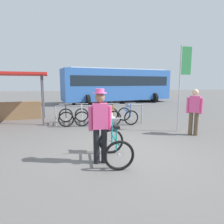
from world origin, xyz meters
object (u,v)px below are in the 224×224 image
racked_bike_black (66,116)px  market_stall (14,92)px  racked_bike_white (82,116)px  banner_flag (183,72)px  racked_bike_blue (128,115)px  person_with_featured_bike (100,123)px  pedestrian_with_backpack (194,109)px  bus_distant (118,84)px  featured_bicycle (114,140)px  racked_bike_teal (97,116)px  racked_bike_orange (113,115)px

racked_bike_black → market_stall: bearing=152.0°
racked_bike_white → banner_flag: size_ratio=0.35×
racked_bike_blue → person_with_featured_bike: (-1.90, -4.22, 0.58)m
racked_bike_black → pedestrian_with_backpack: size_ratio=0.68×
bus_distant → featured_bicycle: bearing=-103.9°
bus_distant → racked_bike_teal: bearing=-109.2°
racked_bike_teal → market_stall: size_ratio=0.34×
racked_bike_orange → market_stall: bearing=162.3°
racked_bike_orange → pedestrian_with_backpack: 3.55m
featured_bicycle → pedestrian_with_backpack: bearing=25.6°
racked_bike_black → racked_bike_blue: same height
pedestrian_with_backpack → market_stall: (-6.90, 3.99, 0.46)m
racked_bike_orange → pedestrian_with_backpack: bearing=-46.8°
bus_distant → banner_flag: banner_flag is taller
person_with_featured_bike → market_stall: bearing=120.0°
person_with_featured_bike → racked_bike_blue: bearing=65.8°
person_with_featured_bike → market_stall: size_ratio=0.52×
racked_bike_white → racked_bike_blue: 2.10m
racked_bike_blue → featured_bicycle: bearing=-110.9°
racked_bike_teal → pedestrian_with_backpack: pedestrian_with_backpack is taller
racked_bike_white → bus_distant: size_ratio=0.11×
racked_bike_blue → racked_bike_teal: bearing=175.7°
racked_bike_blue → banner_flag: banner_flag is taller
bus_distant → racked_bike_black: bearing=-117.1°
person_with_featured_bike → pedestrian_with_backpack: 3.99m
pedestrian_with_backpack → banner_flag: size_ratio=0.51×
racked_bike_blue → market_stall: size_ratio=0.34×
racked_bike_black → racked_bike_white: bearing=-4.3°
racked_bike_black → bus_distant: 9.89m
racked_bike_black → featured_bicycle: size_ratio=0.92×
racked_bike_black → featured_bicycle: 4.45m
person_with_featured_bike → bus_distant: size_ratio=0.17×
racked_bike_blue → featured_bicycle: featured_bicycle is taller
racked_bike_orange → market_stall: (-4.50, 1.44, 1.03)m
featured_bicycle → bus_distant: size_ratio=0.12×
racked_bike_teal → market_stall: bearing=160.0°
racked_bike_black → racked_bike_white: (0.70, -0.05, 0.00)m
racked_bike_black → racked_bike_teal: (1.40, -0.10, -0.00)m
racked_bike_teal → banner_flag: 4.04m
banner_flag → person_with_featured_bike: bearing=-146.4°
featured_bicycle → market_stall: size_ratio=0.37×
racked_bike_black → person_with_featured_bike: size_ratio=0.65×
racked_bike_black → racked_bike_white: size_ratio=0.99×
market_stall → racked_bike_blue: bearing=-16.0°
racked_bike_white → banner_flag: bearing=-29.7°
racked_bike_black → featured_bicycle: bearing=-73.7°
racked_bike_black → bus_distant: bearing=62.9°
racked_bike_blue → person_with_featured_bike: size_ratio=0.65×
racked_bike_orange → bus_distant: bus_distant is taller
racked_bike_white → pedestrian_with_backpack: pedestrian_with_backpack is taller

